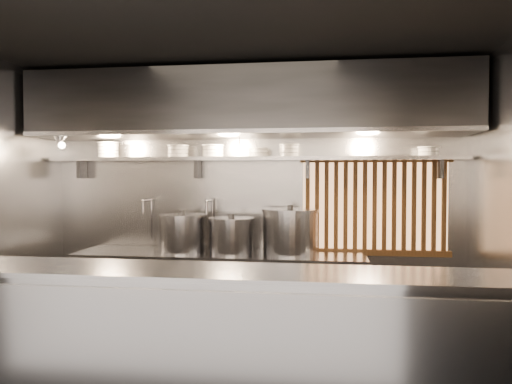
% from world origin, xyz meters
% --- Properties ---
extents(ceiling, '(4.50, 4.50, 0.00)m').
position_xyz_m(ceiling, '(0.00, 0.00, 2.80)').
color(ceiling, black).
rests_on(ceiling, wall_back).
extents(wall_back, '(4.50, 0.00, 4.50)m').
position_xyz_m(wall_back, '(0.00, 1.50, 1.40)').
color(wall_back, gray).
rests_on(wall_back, floor).
extents(serving_counter, '(4.50, 0.56, 1.13)m').
position_xyz_m(serving_counter, '(0.00, -0.96, 0.57)').
color(serving_counter, '#95959A').
rests_on(serving_counter, floor).
extents(cooking_bench, '(3.00, 0.70, 0.90)m').
position_xyz_m(cooking_bench, '(-0.30, 1.13, 0.45)').
color(cooking_bench, '#95959A').
rests_on(cooking_bench, floor).
extents(bowl_shelf, '(4.40, 0.34, 0.04)m').
position_xyz_m(bowl_shelf, '(0.00, 1.32, 1.88)').
color(bowl_shelf, '#95959A').
rests_on(bowl_shelf, wall_back).
extents(exhaust_hood, '(4.40, 0.81, 0.65)m').
position_xyz_m(exhaust_hood, '(0.00, 1.10, 2.42)').
color(exhaust_hood, '#2D2D30').
rests_on(exhaust_hood, ceiling).
extents(wood_screen, '(1.56, 0.09, 1.04)m').
position_xyz_m(wood_screen, '(1.30, 1.45, 1.38)').
color(wood_screen, '#E6A467').
rests_on(wood_screen, wall_back).
extents(faucet_left, '(0.04, 0.30, 0.50)m').
position_xyz_m(faucet_left, '(-1.15, 1.37, 1.31)').
color(faucet_left, silver).
rests_on(faucet_left, wall_back).
extents(faucet_right, '(0.04, 0.30, 0.50)m').
position_xyz_m(faucet_right, '(-0.45, 1.37, 1.31)').
color(faucet_right, silver).
rests_on(faucet_right, wall_back).
extents(heat_lamp, '(0.25, 0.35, 0.20)m').
position_xyz_m(heat_lamp, '(-1.90, 0.85, 2.07)').
color(heat_lamp, '#95959A').
rests_on(heat_lamp, exhaust_hood).
extents(pendant_bulb, '(0.09, 0.09, 0.19)m').
position_xyz_m(pendant_bulb, '(-0.10, 1.20, 1.96)').
color(pendant_bulb, '#2D2D30').
rests_on(pendant_bulb, exhaust_hood).
extents(stock_pot_left, '(0.50, 0.50, 0.44)m').
position_xyz_m(stock_pot_left, '(-0.69, 1.11, 1.10)').
color(stock_pot_left, '#95959A').
rests_on(stock_pot_left, cooking_bench).
extents(stock_pot_mid, '(0.54, 0.54, 0.41)m').
position_xyz_m(stock_pot_mid, '(-0.17, 1.10, 1.09)').
color(stock_pot_mid, '#95959A').
rests_on(stock_pot_mid, cooking_bench).
extents(stock_pot_right, '(0.71, 0.71, 0.50)m').
position_xyz_m(stock_pot_right, '(0.43, 1.16, 1.13)').
color(stock_pot_right, '#95959A').
rests_on(stock_pot_right, cooking_bench).
extents(bowl_stack_0, '(0.24, 0.24, 0.17)m').
position_xyz_m(bowl_stack_0, '(-1.60, 1.32, 1.98)').
color(bowl_stack_0, white).
rests_on(bowl_stack_0, bowl_shelf).
extents(bowl_stack_1, '(0.24, 0.24, 0.13)m').
position_xyz_m(bowl_stack_1, '(-0.80, 1.32, 1.97)').
color(bowl_stack_1, white).
rests_on(bowl_stack_1, bowl_shelf).
extents(bowl_stack_2, '(0.24, 0.24, 0.13)m').
position_xyz_m(bowl_stack_2, '(-0.41, 1.32, 1.97)').
color(bowl_stack_2, white).
rests_on(bowl_stack_2, bowl_shelf).
extents(bowl_stack_3, '(0.22, 0.22, 0.09)m').
position_xyz_m(bowl_stack_3, '(0.09, 1.32, 1.95)').
color(bowl_stack_3, white).
rests_on(bowl_stack_3, bowl_shelf).
extents(bowl_stack_4, '(0.21, 0.21, 0.13)m').
position_xyz_m(bowl_stack_4, '(0.41, 1.32, 1.97)').
color(bowl_stack_4, white).
rests_on(bowl_stack_4, bowl_shelf).
extents(bowl_stack_5, '(0.22, 0.22, 0.09)m').
position_xyz_m(bowl_stack_5, '(1.82, 1.32, 1.95)').
color(bowl_stack_5, white).
rests_on(bowl_stack_5, bowl_shelf).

